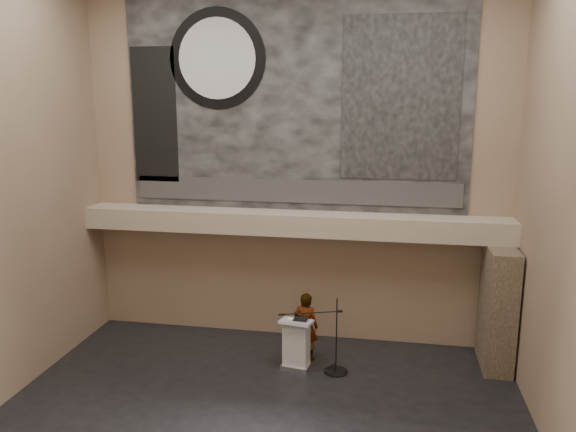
# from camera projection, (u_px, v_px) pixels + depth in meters

# --- Properties ---
(floor) EXTENTS (10.00, 10.00, 0.00)m
(floor) POSITION_uv_depth(u_px,v_px,m) (257.00, 423.00, 10.26)
(floor) COLOR black
(floor) RESTS_ON ground
(wall_back) EXTENTS (10.00, 0.02, 8.50)m
(wall_back) POSITION_uv_depth(u_px,v_px,m) (294.00, 166.00, 13.22)
(wall_back) COLOR #886E56
(wall_back) RESTS_ON floor
(wall_front) EXTENTS (10.00, 0.02, 8.50)m
(wall_front) POSITION_uv_depth(u_px,v_px,m) (158.00, 262.00, 5.52)
(wall_front) COLOR #886E56
(wall_front) RESTS_ON floor
(wall_right) EXTENTS (0.02, 8.00, 8.50)m
(wall_right) POSITION_uv_depth(u_px,v_px,m) (575.00, 204.00, 8.50)
(wall_right) COLOR #886E56
(wall_right) RESTS_ON floor
(soffit) EXTENTS (10.00, 0.80, 0.50)m
(soffit) POSITION_uv_depth(u_px,v_px,m) (291.00, 223.00, 13.11)
(soffit) COLOR tan
(soffit) RESTS_ON wall_back
(sprinkler_left) EXTENTS (0.04, 0.04, 0.06)m
(sprinkler_left) POSITION_uv_depth(u_px,v_px,m) (225.00, 232.00, 13.40)
(sprinkler_left) COLOR #B2893D
(sprinkler_left) RESTS_ON soffit
(sprinkler_right) EXTENTS (0.04, 0.04, 0.06)m
(sprinkler_right) POSITION_uv_depth(u_px,v_px,m) (373.00, 239.00, 12.79)
(sprinkler_right) COLOR #B2893D
(sprinkler_right) RESTS_ON soffit
(banner) EXTENTS (8.00, 0.05, 5.00)m
(banner) POSITION_uv_depth(u_px,v_px,m) (294.00, 103.00, 12.89)
(banner) COLOR black
(banner) RESTS_ON wall_back
(banner_text_strip) EXTENTS (7.76, 0.02, 0.55)m
(banner_text_strip) POSITION_uv_depth(u_px,v_px,m) (293.00, 191.00, 13.28)
(banner_text_strip) COLOR #2F2F2F
(banner_text_strip) RESTS_ON banner
(banner_clock_rim) EXTENTS (2.30, 0.02, 2.30)m
(banner_clock_rim) POSITION_uv_depth(u_px,v_px,m) (217.00, 59.00, 12.96)
(banner_clock_rim) COLOR black
(banner_clock_rim) RESTS_ON banner
(banner_clock_face) EXTENTS (1.84, 0.02, 1.84)m
(banner_clock_face) POSITION_uv_depth(u_px,v_px,m) (217.00, 59.00, 12.94)
(banner_clock_face) COLOR silver
(banner_clock_face) RESTS_ON banner
(banner_building_print) EXTENTS (2.60, 0.02, 3.60)m
(banner_building_print) POSITION_uv_depth(u_px,v_px,m) (400.00, 99.00, 12.41)
(banner_building_print) COLOR black
(banner_building_print) RESTS_ON banner
(banner_brick_print) EXTENTS (1.10, 0.02, 3.20)m
(banner_brick_print) POSITION_uv_depth(u_px,v_px,m) (155.00, 115.00, 13.51)
(banner_brick_print) COLOR black
(banner_brick_print) RESTS_ON banner
(stone_pier) EXTENTS (0.60, 1.40, 2.70)m
(stone_pier) POSITION_uv_depth(u_px,v_px,m) (498.00, 307.00, 12.20)
(stone_pier) COLOR #46392B
(stone_pier) RESTS_ON floor
(lectern) EXTENTS (0.75, 0.58, 1.13)m
(lectern) POSITION_uv_depth(u_px,v_px,m) (296.00, 344.00, 12.26)
(lectern) COLOR silver
(lectern) RESTS_ON floor
(binder) EXTENTS (0.31, 0.26, 0.04)m
(binder) POSITION_uv_depth(u_px,v_px,m) (301.00, 319.00, 12.14)
(binder) COLOR black
(binder) RESTS_ON lectern
(papers) EXTENTS (0.25, 0.30, 0.00)m
(papers) POSITION_uv_depth(u_px,v_px,m) (291.00, 320.00, 12.15)
(papers) COLOR white
(papers) RESTS_ON lectern
(speaker_person) EXTENTS (0.63, 0.47, 1.57)m
(speaker_person) POSITION_uv_depth(u_px,v_px,m) (306.00, 326.00, 12.62)
(speaker_person) COLOR silver
(speaker_person) RESTS_ON floor
(mic_stand) EXTENTS (1.44, 0.67, 1.68)m
(mic_stand) POSITION_uv_depth(u_px,v_px,m) (334.00, 362.00, 12.10)
(mic_stand) COLOR black
(mic_stand) RESTS_ON floor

